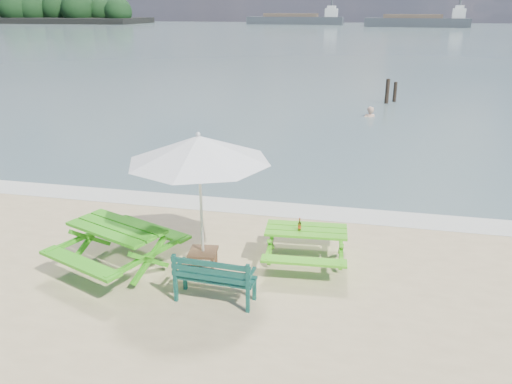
% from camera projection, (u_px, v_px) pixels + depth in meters
% --- Properties ---
extents(sea, '(300.00, 300.00, 0.00)m').
position_uv_depth(sea, '(356.00, 35.00, 85.45)').
color(sea, slate).
rests_on(sea, ground).
extents(foam_strip, '(22.00, 0.90, 0.01)m').
position_uv_depth(foam_strip, '(257.00, 207.00, 11.77)').
color(foam_strip, silver).
rests_on(foam_strip, ground).
extents(island_headland, '(90.00, 22.00, 7.60)m').
position_uv_depth(island_headland, '(6.00, 12.00, 156.67)').
color(island_headland, black).
rests_on(island_headland, ground).
extents(picnic_table_left, '(2.36, 2.47, 0.84)m').
position_uv_depth(picnic_table_left, '(118.00, 249.00, 8.89)').
color(picnic_table_left, green).
rests_on(picnic_table_left, ground).
extents(picnic_table_right, '(1.57, 1.72, 0.70)m').
position_uv_depth(picnic_table_right, '(306.00, 247.00, 9.11)').
color(picnic_table_right, '#4AB61B').
rests_on(picnic_table_right, ground).
extents(park_bench, '(1.32, 0.52, 0.80)m').
position_uv_depth(park_bench, '(215.00, 287.00, 7.97)').
color(park_bench, '#10433A').
rests_on(park_bench, ground).
extents(side_table, '(0.55, 0.55, 0.32)m').
position_uv_depth(side_table, '(203.00, 258.00, 9.04)').
color(side_table, brown).
rests_on(side_table, ground).
extents(patio_umbrella, '(2.75, 2.75, 2.45)m').
position_uv_depth(patio_umbrella, '(199.00, 149.00, 8.33)').
color(patio_umbrella, silver).
rests_on(patio_umbrella, ground).
extents(beer_bottle, '(0.06, 0.06, 0.23)m').
position_uv_depth(beer_bottle, '(299.00, 226.00, 8.90)').
color(beer_bottle, '#8C5914').
rests_on(beer_bottle, picnic_table_right).
extents(swimmer, '(0.68, 0.55, 1.63)m').
position_uv_depth(swimmer, '(369.00, 125.00, 21.77)').
color(swimmer, tan).
rests_on(swimmer, ground).
extents(mooring_pilings, '(0.58, 0.78, 1.40)m').
position_uv_depth(mooring_pilings, '(390.00, 94.00, 24.64)').
color(mooring_pilings, black).
rests_on(mooring_pilings, ground).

